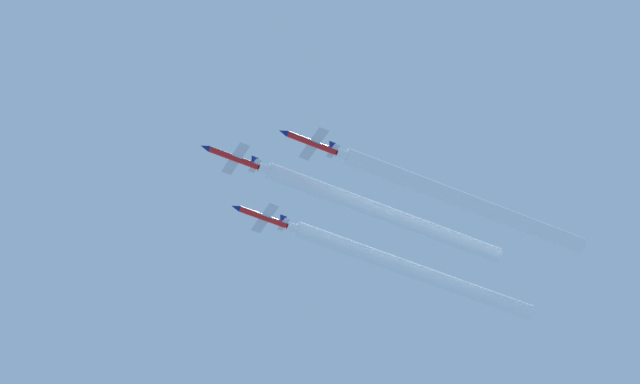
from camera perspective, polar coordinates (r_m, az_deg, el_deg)
jet_lead at (r=261.49m, az=-3.55°, el=1.41°), size 8.26×12.02×2.89m
jet_left_wingman at (r=257.44m, az=-0.41°, el=2.01°), size 8.26×12.02×2.89m
jet_right_wingman at (r=270.14m, az=-2.37°, el=-0.98°), size 8.26×12.02×2.89m
smoke_trail_lead at (r=271.46m, az=2.49°, el=-0.83°), size 3.11×52.19×3.11m
smoke_trail_left_wingman at (r=269.16m, az=5.74°, el=-0.34°), size 3.11×53.84×3.11m
smoke_trail_right_wingman at (r=281.67m, az=3.72°, el=-3.15°), size 3.11×55.37×3.11m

